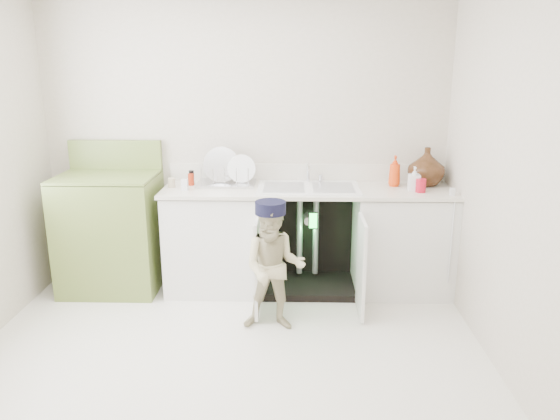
# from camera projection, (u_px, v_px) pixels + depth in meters

# --- Properties ---
(ground) EXTENTS (3.50, 3.50, 0.00)m
(ground) POSITION_uv_depth(u_px,v_px,m) (229.00, 359.00, 3.65)
(ground) COLOR beige
(ground) RESTS_ON ground
(room_shell) EXTENTS (6.00, 5.50, 1.26)m
(room_shell) POSITION_uv_depth(u_px,v_px,m) (224.00, 177.00, 3.32)
(room_shell) COLOR beige
(room_shell) RESTS_ON ground
(counter_run) EXTENTS (2.44, 1.02, 1.22)m
(counter_run) POSITION_uv_depth(u_px,v_px,m) (311.00, 236.00, 4.68)
(counter_run) COLOR silver
(counter_run) RESTS_ON ground
(avocado_stove) EXTENTS (0.81, 0.65, 1.26)m
(avocado_stove) POSITION_uv_depth(u_px,v_px,m) (111.00, 231.00, 4.68)
(avocado_stove) COLOR olive
(avocado_stove) RESTS_ON ground
(repair_worker) EXTENTS (0.57, 0.59, 0.97)m
(repair_worker) POSITION_uv_depth(u_px,v_px,m) (274.00, 266.00, 3.96)
(repair_worker) COLOR beige
(repair_worker) RESTS_ON ground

